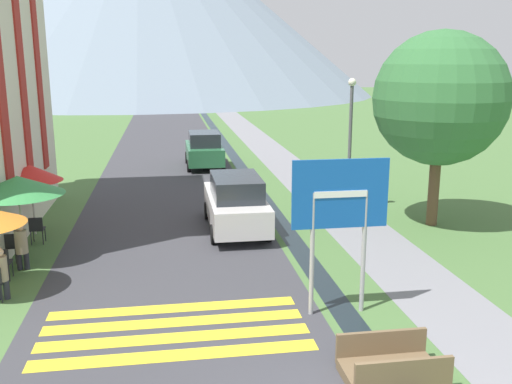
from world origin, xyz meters
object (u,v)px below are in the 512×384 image
at_px(parked_car_far, 204,150).
at_px(streetlamp, 350,133).
at_px(cafe_chair_middle, 9,245).
at_px(cafe_umbrella_middle_green, 18,185).
at_px(parked_car_near, 236,203).
at_px(cafe_chair_near_left, 2,261).
at_px(road_sign, 340,210).
at_px(tree_by_path, 440,99).
at_px(cafe_umbrella_rear_red, 30,173).
at_px(person_seated_near, 21,244).
at_px(footbridge, 392,367).
at_px(person_seated_far, 1,271).
at_px(cafe_chair_far_right, 37,228).

xyz_separation_m(parked_car_far, streetlamp, (4.56, -9.57, 1.96)).
distance_m(cafe_chair_middle, cafe_umbrella_middle_green, 1.67).
xyz_separation_m(parked_car_near, cafe_chair_near_left, (-6.32, -3.41, -0.40)).
bearing_deg(road_sign, tree_by_path, 49.86).
height_order(cafe_umbrella_rear_red, person_seated_near, cafe_umbrella_rear_red).
height_order(footbridge, cafe_chair_middle, cafe_chair_middle).
bearing_deg(parked_car_near, person_seated_far, -142.52).
height_order(cafe_umbrella_rear_red, streetlamp, streetlamp).
bearing_deg(person_seated_far, parked_car_far, 70.00).
height_order(cafe_chair_near_left, cafe_umbrella_middle_green, cafe_umbrella_middle_green).
bearing_deg(footbridge, cafe_chair_far_right, 131.40).
xyz_separation_m(parked_car_far, cafe_umbrella_middle_green, (-5.85, -13.21, 1.23)).
bearing_deg(road_sign, person_seated_far, 165.69).
height_order(cafe_chair_middle, streetlamp, streetlamp).
bearing_deg(parked_car_near, cafe_umbrella_middle_green, -161.72).
bearing_deg(parked_car_near, streetlamp, 20.68).
height_order(cafe_umbrella_middle_green, streetlamp, streetlamp).
height_order(parked_car_far, cafe_chair_far_right, parked_car_far).
relative_size(cafe_umbrella_rear_red, tree_by_path, 0.35).
bearing_deg(cafe_umbrella_rear_red, cafe_chair_far_right, -74.61).
bearing_deg(cafe_umbrella_middle_green, streetlamp, 19.28).
relative_size(cafe_chair_middle, tree_by_path, 0.13).
bearing_deg(parked_car_far, cafe_chair_near_left, -112.52).
bearing_deg(footbridge, parked_car_near, 99.83).
bearing_deg(person_seated_far, cafe_chair_middle, 100.33).
bearing_deg(cafe_chair_near_left, footbridge, -55.69).
height_order(cafe_chair_near_left, cafe_umbrella_rear_red, cafe_umbrella_rear_red).
bearing_deg(road_sign, cafe_chair_far_right, 141.41).
distance_m(cafe_chair_near_left, tree_by_path, 13.74).
xyz_separation_m(cafe_chair_far_right, person_seated_far, (0.06, -4.09, 0.18)).
relative_size(parked_car_far, person_seated_near, 3.07).
bearing_deg(cafe_chair_far_right, parked_car_far, 89.35).
bearing_deg(road_sign, cafe_umbrella_rear_red, 137.89).
relative_size(parked_car_near, person_seated_far, 3.52).
bearing_deg(tree_by_path, road_sign, -130.14).
bearing_deg(cafe_umbrella_middle_green, person_seated_near, -80.18).
bearing_deg(tree_by_path, cafe_umbrella_rear_red, 175.85).
distance_m(person_seated_near, tree_by_path, 13.25).
bearing_deg(cafe_chair_far_right, cafe_umbrella_rear_red, 131.11).
distance_m(parked_car_near, cafe_chair_far_right, 6.11).
relative_size(cafe_chair_middle, cafe_umbrella_middle_green, 0.35).
distance_m(parked_car_near, cafe_chair_middle, 6.82).
relative_size(parked_car_far, cafe_chair_far_right, 4.65).
relative_size(cafe_chair_far_right, tree_by_path, 0.13).
distance_m(cafe_umbrella_rear_red, tree_by_path, 13.16).
relative_size(footbridge, streetlamp, 0.36).
xyz_separation_m(parked_car_near, parked_car_far, (-0.27, 11.19, -0.00)).
relative_size(cafe_umbrella_rear_red, streetlamp, 0.47).
relative_size(cafe_chair_far_right, cafe_umbrella_rear_red, 0.38).
distance_m(cafe_umbrella_middle_green, person_seated_near, 1.58).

